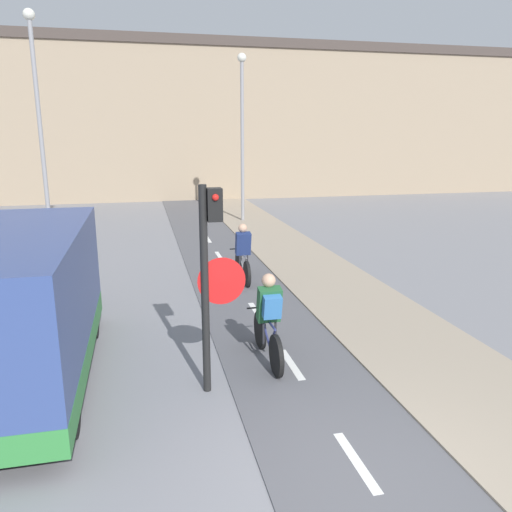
{
  "coord_description": "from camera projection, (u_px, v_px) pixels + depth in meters",
  "views": [
    {
      "loc": [
        -2.19,
        -4.01,
        3.59
      ],
      "look_at": [
        0.0,
        5.53,
        1.2
      ],
      "focal_mm": 35.0,
      "sensor_mm": 36.0,
      "label": 1
    }
  ],
  "objects": [
    {
      "name": "ground_plane",
      "position": [
        376.0,
        493.0,
        5.13
      ],
      "size": [
        120.0,
        120.0,
        0.0
      ],
      "primitive_type": "plane",
      "color": "gray"
    },
    {
      "name": "street_lamp_far",
      "position": [
        38.0,
        107.0,
        15.82
      ],
      "size": [
        0.36,
        0.36,
        7.33
      ],
      "color": "gray",
      "rests_on": "ground_plane"
    },
    {
      "name": "cyclist_far",
      "position": [
        243.0,
        256.0,
        12.37
      ],
      "size": [
        0.46,
        1.68,
        1.47
      ],
      "color": "black",
      "rests_on": "ground_plane"
    },
    {
      "name": "street_lamp_sidewalk",
      "position": [
        242.0,
        121.0,
        20.2
      ],
      "size": [
        0.36,
        0.36,
        6.71
      ],
      "color": "gray",
      "rests_on": "ground_plane"
    },
    {
      "name": "cyclist_near",
      "position": [
        269.0,
        321.0,
        7.9
      ],
      "size": [
        0.46,
        1.72,
        1.49
      ],
      "color": "black",
      "rests_on": "ground_plane"
    },
    {
      "name": "van",
      "position": [
        6.0,
        312.0,
        7.13
      ],
      "size": [
        2.21,
        4.85,
        2.27
      ],
      "color": "#334784",
      "rests_on": "ground_plane"
    },
    {
      "name": "building_row_background",
      "position": [
        176.0,
        121.0,
        29.02
      ],
      "size": [
        60.0,
        5.2,
        8.65
      ],
      "color": "gray",
      "rests_on": "ground_plane"
    },
    {
      "name": "traffic_light_pole",
      "position": [
        211.0,
        267.0,
        6.78
      ],
      "size": [
        0.67,
        0.25,
        2.96
      ],
      "color": "black",
      "rests_on": "ground_plane"
    },
    {
      "name": "bike_lane",
      "position": [
        376.0,
        492.0,
        5.13
      ],
      "size": [
        2.17,
        60.0,
        0.02
      ],
      "color": "#56565B",
      "rests_on": "ground_plane"
    }
  ]
}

